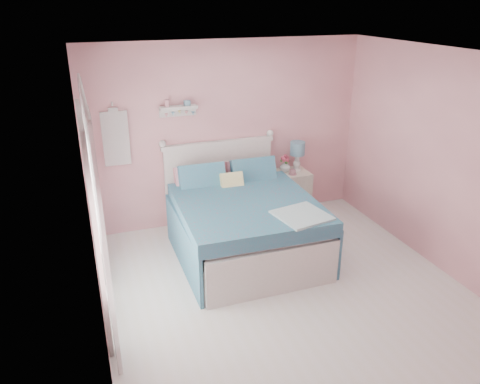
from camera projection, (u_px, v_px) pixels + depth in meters
floor at (291, 299)px, 5.21m from camera, size 4.50×4.50×0.00m
room_shell at (298, 164)px, 4.59m from camera, size 4.50×4.50×4.50m
bed at (242, 223)px, 6.03m from camera, size 1.71×2.13×1.23m
nightstand at (291, 193)px, 7.08m from camera, size 0.49×0.48×0.70m
table_lamp at (297, 151)px, 6.90m from camera, size 0.22×0.22×0.44m
vase at (285, 166)px, 6.93m from camera, size 0.20×0.20×0.16m
teacup at (293, 172)px, 6.83m from camera, size 0.10×0.10×0.07m
roses at (285, 159)px, 6.88m from camera, size 0.14×0.11×0.12m
wall_shelf at (178, 108)px, 6.22m from camera, size 0.50×0.15×0.25m
hanging_dress at (116, 139)px, 6.08m from camera, size 0.34×0.03×0.72m
french_door at (94, 224)px, 4.53m from camera, size 0.04×1.32×2.16m
curtain_near at (105, 250)px, 3.86m from camera, size 0.04×0.40×2.32m
curtain_far at (93, 186)px, 5.15m from camera, size 0.04×0.40×2.32m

